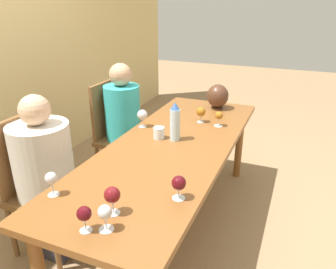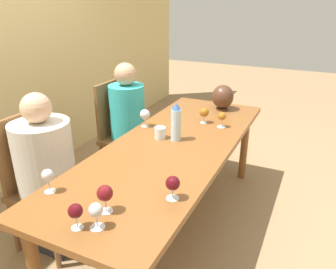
{
  "view_description": "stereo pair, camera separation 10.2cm",
  "coord_description": "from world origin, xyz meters",
  "px_view_note": "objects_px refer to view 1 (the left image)",
  "views": [
    {
      "loc": [
        -1.96,
        -0.79,
        1.69
      ],
      "look_at": [
        -0.06,
        0.0,
        0.83
      ],
      "focal_mm": 35.0,
      "sensor_mm": 36.0,
      "label": 1
    },
    {
      "loc": [
        -1.92,
        -0.89,
        1.69
      ],
      "look_at": [
        -0.06,
        0.0,
        0.83
      ],
      "focal_mm": 35.0,
      "sensor_mm": 36.0,
      "label": 2
    }
  ],
  "objects_px": {
    "wine_glass_7": "(105,213)",
    "water_bottle": "(175,122)",
    "wine_glass_5": "(85,214)",
    "chair_far": "(117,131)",
    "water_tumbler": "(159,133)",
    "wine_glass_3": "(51,179)",
    "person_near": "(47,174)",
    "wine_glass_0": "(219,116)",
    "wine_glass_2": "(142,115)",
    "person_far": "(124,121)",
    "chair_near": "(38,184)",
    "wine_glass_1": "(201,112)",
    "wine_glass_6": "(112,195)",
    "vase": "(218,96)",
    "wine_glass_4": "(179,183)"
  },
  "relations": [
    {
      "from": "wine_glass_7",
      "to": "water_bottle",
      "type": "bearing_deg",
      "value": 4.71
    },
    {
      "from": "wine_glass_5",
      "to": "chair_far",
      "type": "xyz_separation_m",
      "value": [
        1.55,
        0.79,
        -0.31
      ]
    },
    {
      "from": "water_tumbler",
      "to": "wine_glass_3",
      "type": "bearing_deg",
      "value": 167.27
    },
    {
      "from": "water_bottle",
      "to": "wine_glass_5",
      "type": "relative_size",
      "value": 2.27
    },
    {
      "from": "person_near",
      "to": "water_tumbler",
      "type": "bearing_deg",
      "value": -44.34
    },
    {
      "from": "wine_glass_0",
      "to": "wine_glass_2",
      "type": "xyz_separation_m",
      "value": [
        -0.25,
        0.56,
        0.01
      ]
    },
    {
      "from": "water_bottle",
      "to": "person_far",
      "type": "bearing_deg",
      "value": 56.81
    },
    {
      "from": "water_bottle",
      "to": "wine_glass_2",
      "type": "height_order",
      "value": "water_bottle"
    },
    {
      "from": "chair_far",
      "to": "wine_glass_7",
      "type": "bearing_deg",
      "value": -150.15
    },
    {
      "from": "person_far",
      "to": "chair_near",
      "type": "bearing_deg",
      "value": 175.02
    },
    {
      "from": "wine_glass_1",
      "to": "person_near",
      "type": "relative_size",
      "value": 0.11
    },
    {
      "from": "wine_glass_6",
      "to": "person_far",
      "type": "bearing_deg",
      "value": 28.0
    },
    {
      "from": "wine_glass_7",
      "to": "person_far",
      "type": "xyz_separation_m",
      "value": [
        1.51,
        0.77,
        -0.19
      ]
    },
    {
      "from": "wine_glass_1",
      "to": "wine_glass_2",
      "type": "height_order",
      "value": "wine_glass_2"
    },
    {
      "from": "wine_glass_7",
      "to": "person_near",
      "type": "distance_m",
      "value": 0.92
    },
    {
      "from": "vase",
      "to": "wine_glass_0",
      "type": "relative_size",
      "value": 1.86
    },
    {
      "from": "water_bottle",
      "to": "chair_near",
      "type": "relative_size",
      "value": 0.29
    },
    {
      "from": "wine_glass_7",
      "to": "wine_glass_6",
      "type": "bearing_deg",
      "value": 16.62
    },
    {
      "from": "wine_glass_4",
      "to": "wine_glass_1",
      "type": "bearing_deg",
      "value": 11.75
    },
    {
      "from": "vase",
      "to": "wine_glass_3",
      "type": "relative_size",
      "value": 1.71
    },
    {
      "from": "water_tumbler",
      "to": "wine_glass_6",
      "type": "relative_size",
      "value": 0.6
    },
    {
      "from": "chair_near",
      "to": "person_far",
      "type": "height_order",
      "value": "person_far"
    },
    {
      "from": "wine_glass_3",
      "to": "chair_near",
      "type": "distance_m",
      "value": 0.64
    },
    {
      "from": "wine_glass_5",
      "to": "wine_glass_7",
      "type": "bearing_deg",
      "value": -62.14
    },
    {
      "from": "wine_glass_4",
      "to": "chair_far",
      "type": "relative_size",
      "value": 0.13
    },
    {
      "from": "water_bottle",
      "to": "water_tumbler",
      "type": "height_order",
      "value": "water_bottle"
    },
    {
      "from": "wine_glass_5",
      "to": "wine_glass_7",
      "type": "relative_size",
      "value": 0.98
    },
    {
      "from": "water_tumbler",
      "to": "wine_glass_2",
      "type": "height_order",
      "value": "wine_glass_2"
    },
    {
      "from": "vase",
      "to": "wine_glass_4",
      "type": "relative_size",
      "value": 1.76
    },
    {
      "from": "wine_glass_7",
      "to": "person_far",
      "type": "bearing_deg",
      "value": 27.18
    },
    {
      "from": "wine_glass_1",
      "to": "person_far",
      "type": "height_order",
      "value": "person_far"
    },
    {
      "from": "wine_glass_0",
      "to": "person_far",
      "type": "relative_size",
      "value": 0.11
    },
    {
      "from": "water_bottle",
      "to": "wine_glass_3",
      "type": "height_order",
      "value": "water_bottle"
    },
    {
      "from": "water_tumbler",
      "to": "wine_glass_2",
      "type": "bearing_deg",
      "value": 52.87
    },
    {
      "from": "wine_glass_0",
      "to": "chair_far",
      "type": "relative_size",
      "value": 0.13
    },
    {
      "from": "wine_glass_7",
      "to": "wine_glass_2",
      "type": "bearing_deg",
      "value": 19.45
    },
    {
      "from": "wine_glass_5",
      "to": "water_tumbler",
      "type": "bearing_deg",
      "value": 6.86
    },
    {
      "from": "wine_glass_4",
      "to": "chair_far",
      "type": "xyz_separation_m",
      "value": [
        1.15,
        1.07,
        -0.31
      ]
    },
    {
      "from": "wine_glass_1",
      "to": "wine_glass_4",
      "type": "xyz_separation_m",
      "value": [
        -1.13,
        -0.23,
        -0.0
      ]
    },
    {
      "from": "vase",
      "to": "chair_far",
      "type": "distance_m",
      "value": 1.02
    },
    {
      "from": "chair_near",
      "to": "wine_glass_7",
      "type": "bearing_deg",
      "value": -118.18
    },
    {
      "from": "water_bottle",
      "to": "wine_glass_4",
      "type": "relative_size",
      "value": 2.19
    },
    {
      "from": "wine_glass_2",
      "to": "person_near",
      "type": "distance_m",
      "value": 0.85
    },
    {
      "from": "wine_glass_2",
      "to": "chair_far",
      "type": "bearing_deg",
      "value": 55.49
    },
    {
      "from": "wine_glass_5",
      "to": "person_far",
      "type": "bearing_deg",
      "value": 24.23
    },
    {
      "from": "wine_glass_2",
      "to": "wine_glass_7",
      "type": "bearing_deg",
      "value": -160.55
    },
    {
      "from": "vase",
      "to": "wine_glass_1",
      "type": "distance_m",
      "value": 0.42
    },
    {
      "from": "wine_glass_6",
      "to": "wine_glass_7",
      "type": "height_order",
      "value": "wine_glass_6"
    },
    {
      "from": "water_bottle",
      "to": "wine_glass_3",
      "type": "bearing_deg",
      "value": 160.65
    },
    {
      "from": "water_bottle",
      "to": "wine_glass_0",
      "type": "xyz_separation_m",
      "value": [
        0.4,
        -0.22,
        -0.05
      ]
    }
  ]
}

